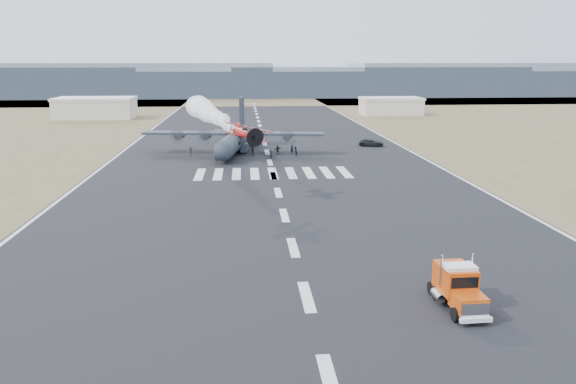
{
  "coord_description": "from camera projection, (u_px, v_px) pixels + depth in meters",
  "views": [
    {
      "loc": [
        -4.76,
        -40.99,
        18.19
      ],
      "look_at": [
        0.06,
        19.25,
        4.0
      ],
      "focal_mm": 35.0,
      "sensor_mm": 36.0,
      "label": 1
    }
  ],
  "objects": [
    {
      "name": "crew_e",
      "position": [
        226.0,
        155.0,
        104.81
      ],
      "size": [
        0.94,
        0.66,
        1.79
      ],
      "primitive_type": "imported",
      "rotation": [
        0.0,
        0.0,
        3.29
      ],
      "color": "black",
      "rests_on": "ground"
    },
    {
      "name": "crew_f",
      "position": [
        278.0,
        150.0,
        111.82
      ],
      "size": [
        1.67,
        1.07,
        1.72
      ],
      "primitive_type": "imported",
      "rotation": [
        0.0,
        0.0,
        0.38
      ],
      "color": "black",
      "rests_on": "ground"
    },
    {
      "name": "crew_h",
      "position": [
        271.0,
        154.0,
        106.67
      ],
      "size": [
        0.68,
        0.87,
        1.58
      ],
      "primitive_type": "imported",
      "rotation": [
        0.0,
        0.0,
        5.01
      ],
      "color": "black",
      "rests_on": "ground"
    },
    {
      "name": "crew_b",
      "position": [
        295.0,
        151.0,
        110.39
      ],
      "size": [
        0.83,
        0.98,
        1.72
      ],
      "primitive_type": "imported",
      "rotation": [
        0.0,
        0.0,
        4.25
      ],
      "color": "black",
      "rests_on": "ground"
    },
    {
      "name": "support_vehicle",
      "position": [
        371.0,
        143.0,
        122.14
      ],
      "size": [
        5.87,
        3.87,
        1.5
      ],
      "primitive_type": "imported",
      "rotation": [
        0.0,
        0.0,
        1.29
      ],
      "color": "black",
      "rests_on": "ground"
    },
    {
      "name": "ridge_seg_d",
      "position": [
        251.0,
        83.0,
        295.13
      ],
      "size": [
        150.0,
        50.0,
        13.0
      ],
      "primitive_type": "cube",
      "color": "gray",
      "rests_on": "ground"
    },
    {
      "name": "ground",
      "position": [
        307.0,
        297.0,
        44.31
      ],
      "size": [
        500.0,
        500.0,
        0.0
      ],
      "primitive_type": "plane",
      "color": "black",
      "rests_on": "ground"
    },
    {
      "name": "transport_aircraft",
      "position": [
        235.0,
        139.0,
        113.65
      ],
      "size": [
        36.29,
        29.76,
        10.47
      ],
      "rotation": [
        0.0,
        0.0,
        -0.14
      ],
      "color": "#222C34",
      "rests_on": "ground"
    },
    {
      "name": "crew_a",
      "position": [
        216.0,
        156.0,
        104.15
      ],
      "size": [
        0.64,
        0.74,
        1.8
      ],
      "primitive_type": "imported",
      "rotation": [
        0.0,
        0.0,
        1.41
      ],
      "color": "black",
      "rests_on": "ground"
    },
    {
      "name": "ridge_seg_c",
      "position": [
        125.0,
        80.0,
        289.63
      ],
      "size": [
        150.0,
        50.0,
        17.0
      ],
      "primitive_type": "cube",
      "color": "gray",
      "rests_on": "ground"
    },
    {
      "name": "crew_g",
      "position": [
        292.0,
        149.0,
        111.99
      ],
      "size": [
        0.67,
        0.56,
        1.81
      ],
      "primitive_type": "imported",
      "rotation": [
        0.0,
        0.0,
        6.26
      ],
      "color": "black",
      "rests_on": "ground"
    },
    {
      "name": "crew_c",
      "position": [
        191.0,
        151.0,
        110.14
      ],
      "size": [
        0.56,
        1.04,
        1.55
      ],
      "primitive_type": "imported",
      "rotation": [
        0.0,
        0.0,
        4.62
      ],
      "color": "black",
      "rests_on": "ground"
    },
    {
      "name": "scrub_far",
      "position": [
        253.0,
        100.0,
        267.51
      ],
      "size": [
        500.0,
        80.0,
        0.0
      ],
      "primitive_type": "cube",
      "color": "brown",
      "rests_on": "ground"
    },
    {
      "name": "hangar_left",
      "position": [
        96.0,
        108.0,
        180.21
      ],
      "size": [
        24.5,
        14.5,
        6.7
      ],
      "color": "beige",
      "rests_on": "ground"
    },
    {
      "name": "hangar_right",
      "position": [
        391.0,
        106.0,
        192.76
      ],
      "size": [
        20.5,
        12.5,
        5.9
      ],
      "color": "beige",
      "rests_on": "ground"
    },
    {
      "name": "smoke_trail",
      "position": [
        204.0,
        110.0,
        103.75
      ],
      "size": [
        11.1,
        40.45,
        4.22
      ],
      "rotation": [
        0.0,
        0.0,
        0.22
      ],
      "color": "white"
    },
    {
      "name": "ridge_seg_f",
      "position": [
        491.0,
        79.0,
        304.77
      ],
      "size": [
        150.0,
        50.0,
        17.0
      ],
      "primitive_type": "cube",
      "color": "gray",
      "rests_on": "ground"
    },
    {
      "name": "ridge_seg_e",
      "position": [
        373.0,
        81.0,
        299.95
      ],
      "size": [
        150.0,
        50.0,
        15.0
      ],
      "primitive_type": "cube",
      "color": "gray",
      "rests_on": "ground"
    },
    {
      "name": "crew_d",
      "position": [
        253.0,
        151.0,
        111.0
      ],
      "size": [
        1.04,
        0.79,
        1.58
      ],
      "primitive_type": "imported",
      "rotation": [
        0.0,
        0.0,
        0.4
      ],
      "color": "black",
      "rests_on": "ground"
    },
    {
      "name": "runway_markings",
      "position": [
        270.0,
        163.0,
        102.53
      ],
      "size": [
        60.0,
        260.0,
        0.01
      ],
      "primitive_type": null,
      "color": "silver",
      "rests_on": "ground"
    },
    {
      "name": "aerobatic_biplane",
      "position": [
        245.0,
        133.0,
        72.7
      ],
      "size": [
        6.57,
        6.21,
        3.4
      ],
      "rotation": [
        0.0,
        0.27,
        0.22
      ],
      "color": "red"
    },
    {
      "name": "semi_truck",
      "position": [
        458.0,
        286.0,
        42.19
      ],
      "size": [
        2.69,
        7.53,
        3.37
      ],
      "rotation": [
        0.0,
        0.0,
        0.03
      ],
      "color": "black",
      "rests_on": "ground"
    }
  ]
}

